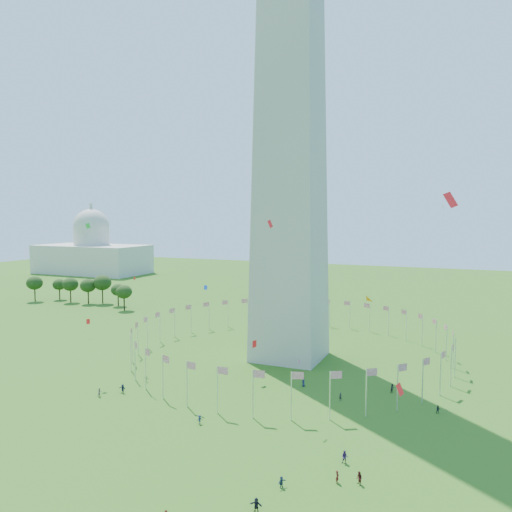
% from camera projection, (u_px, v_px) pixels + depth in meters
% --- Properties ---
extents(ground, '(600.00, 600.00, 0.00)m').
position_uv_depth(ground, '(190.00, 435.00, 83.93)').
color(ground, '#285714').
rests_on(ground, ground).
extents(washington_monument, '(16.80, 16.80, 169.00)m').
position_uv_depth(washington_monument, '(291.00, 22.00, 122.82)').
color(washington_monument, '#B9B4A4').
rests_on(washington_monument, ground).
extents(flag_ring, '(80.24, 80.24, 9.00)m').
position_uv_depth(flag_ring, '(289.00, 340.00, 129.31)').
color(flag_ring, silver).
rests_on(flag_ring, ground).
extents(capitol_building, '(70.00, 35.00, 46.00)m').
position_uv_depth(capitol_building, '(92.00, 237.00, 317.91)').
color(capitol_building, beige).
rests_on(capitol_building, ground).
extents(crowd, '(92.57, 73.45, 1.98)m').
position_uv_depth(crowd, '(233.00, 443.00, 78.92)').
color(crowd, '#252525').
rests_on(crowd, ground).
extents(kites_aloft, '(133.97, 75.33, 35.46)m').
position_uv_depth(kites_aloft, '(269.00, 301.00, 99.12)').
color(kites_aloft, orange).
rests_on(kites_aloft, ground).
extents(tree_line_west, '(54.91, 15.66, 11.76)m').
position_uv_depth(tree_line_west, '(84.00, 291.00, 208.62)').
color(tree_line_west, '#294918').
rests_on(tree_line_west, ground).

